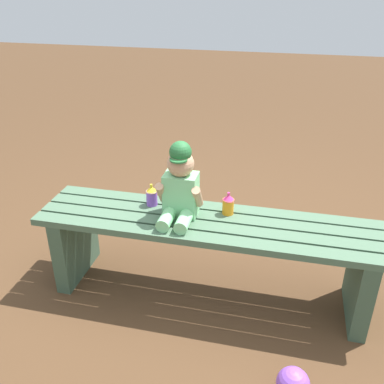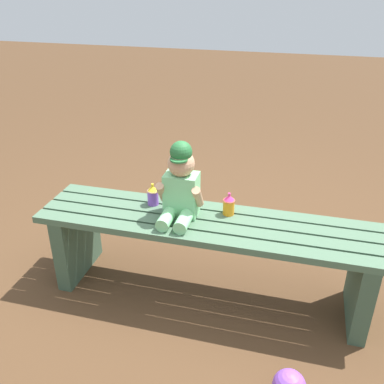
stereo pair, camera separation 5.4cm
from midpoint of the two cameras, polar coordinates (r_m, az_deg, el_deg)
name	(u,v)px [view 2 (the right image)]	position (r m, az deg, el deg)	size (l,w,h in m)	color
ground_plane	(207,292)	(2.47, 2.71, -13.14)	(16.00, 16.00, 0.00)	#4C331E
park_bench	(209,244)	(2.28, 2.89, -6.97)	(1.80, 0.40, 0.47)	#47664C
child_figure	(180,185)	(2.15, -0.84, 0.91)	(0.23, 0.27, 0.40)	#7FCC8C
sippy_cup_left	(153,195)	(2.32, -4.59, -0.37)	(0.06, 0.06, 0.12)	#8C4CCC
sippy_cup_right	(229,204)	(2.23, 5.62, -1.65)	(0.06, 0.06, 0.12)	orange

